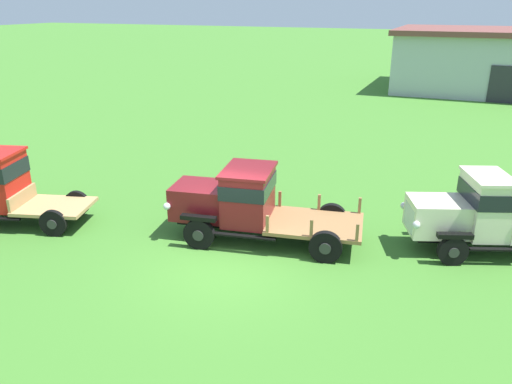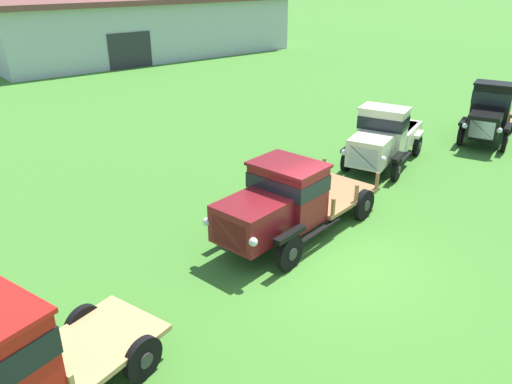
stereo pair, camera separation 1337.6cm
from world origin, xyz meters
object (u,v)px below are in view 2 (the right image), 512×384
farm_shed (141,26)px  vintage_truck_midrow_center (283,201)px  vintage_truck_far_side (383,137)px  vintage_truck_back_of_row (489,113)px

farm_shed → vintage_truck_midrow_center: size_ratio=4.22×
farm_shed → vintage_truck_far_side: 28.45m
farm_shed → vintage_truck_back_of_row: farm_shed is taller
vintage_truck_far_side → vintage_truck_back_of_row: size_ratio=0.98×
farm_shed → vintage_truck_far_side: bearing=-100.8°
vintage_truck_back_of_row → farm_shed: bearing=89.9°
farm_shed → vintage_truck_far_side: farm_shed is taller
farm_shed → vintage_truck_back_of_row: (-0.03, -28.98, -1.06)m
farm_shed → vintage_truck_back_of_row: bearing=-90.1°
vintage_truck_midrow_center → vintage_truck_far_side: bearing=15.9°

